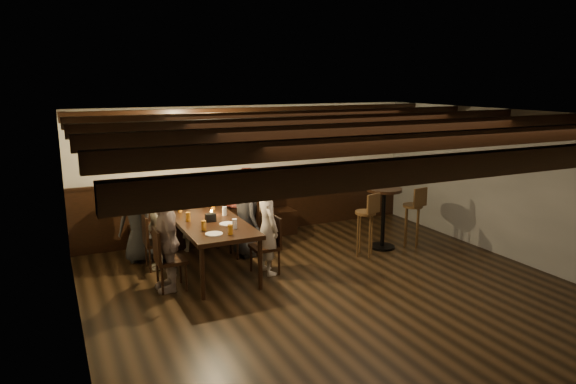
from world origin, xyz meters
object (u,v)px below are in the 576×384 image
chair_left_near (157,252)px  chair_left_far (170,271)px  bar_stool_left (365,232)px  chair_right_near (245,238)px  person_left_far (166,240)px  dining_table (210,225)px  person_right_near (246,214)px  high_top_table (384,209)px  bar_stool_right (412,225)px  person_bench_right (245,207)px  chair_right_far (266,256)px  person_left_near (154,227)px  person_right_far (268,227)px  person_bench_left (139,222)px  person_bench_centre (192,213)px

chair_left_near → chair_left_far: bearing=-0.0°
bar_stool_left → chair_left_far: bearing=164.2°
chair_right_near → person_left_far: person_left_far is taller
dining_table → person_right_near: person_right_near is taller
high_top_table → bar_stool_left: 0.61m
chair_right_near → bar_stool_right: bar_stool_right is taller
dining_table → person_right_near: size_ratio=1.50×
dining_table → person_bench_right: 1.27m
dining_table → bar_stool_right: bearing=-6.1°
chair_left_far → chair_right_far: size_ratio=1.01×
chair_right_near → person_left_near: person_left_near is taller
dining_table → chair_left_near: 0.96m
person_left_far → high_top_table: size_ratio=1.36×
bar_stool_left → bar_stool_right: bearing=-13.3°
person_right_near → person_right_far: bearing=180.0°
high_top_table → bar_stool_right: bar_stool_right is taller
person_right_near → person_left_near: bearing=90.0°
person_bench_right → person_left_near: 1.71m
chair_left_near → person_bench_left: bearing=-158.0°
person_right_far → high_top_table: person_right_far is taller
person_right_near → chair_left_near: bearing=90.0°
chair_left_near → person_right_far: 1.78m
person_bench_centre → high_top_table: size_ratio=1.23×
chair_right_near → person_right_far: (0.03, -0.90, 0.42)m
chair_right_near → person_bench_right: size_ratio=0.67×
dining_table → chair_left_far: bearing=-147.9°
person_left_near → bar_stool_left: person_left_near is taller
person_bench_left → person_left_far: bearing=96.3°
person_right_far → high_top_table: 2.26m
chair_left_near → person_bench_right: (1.62, 0.45, 0.43)m
person_bench_centre → dining_table: bearing=90.0°
person_right_near → person_bench_right: bearing=-18.4°
person_bench_right → bar_stool_left: person_bench_right is taller
person_right_near → bar_stool_right: bearing=-106.7°
person_bench_centre → person_left_near: (-0.75, -0.60, 0.01)m
chair_right_far → person_bench_centre: person_bench_centre is taller
chair_left_far → chair_right_near: chair_right_near is taller
chair_right_near → person_bench_left: size_ratio=0.73×
chair_right_far → person_bench_centre: 1.71m
person_right_near → person_bench_left: bearing=74.7°
chair_right_far → high_top_table: 2.33m
high_top_table → chair_left_far: bearing=-176.5°
dining_table → bar_stool_right: (3.50, -0.38, -0.32)m
person_bench_right → person_right_far: person_right_far is taller
chair_right_near → person_left_near: size_ratio=0.71×
chair_left_far → person_bench_centre: bearing=154.4°
dining_table → person_left_far: 0.87m
chair_left_far → high_top_table: size_ratio=0.83×
chair_right_far → person_left_near: bearing=58.5°
person_bench_left → dining_table: bearing=135.0°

